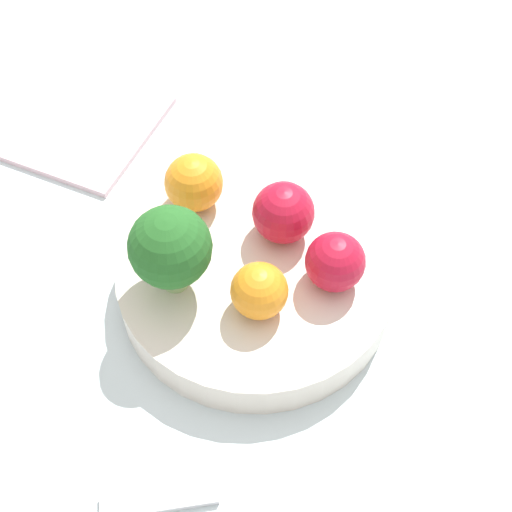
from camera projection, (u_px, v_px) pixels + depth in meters
ground_plane at (256, 302)px, 0.58m from camera, size 6.00×6.00×0.00m
table_surface at (256, 295)px, 0.58m from camera, size 1.20×1.20×0.02m
bowl at (256, 276)px, 0.55m from camera, size 0.21×0.21×0.03m
broccoli at (170, 248)px, 0.49m from camera, size 0.06×0.06×0.07m
apple_red at (335, 262)px, 0.51m from camera, size 0.04×0.04×0.04m
apple_green at (283, 213)px, 0.54m from camera, size 0.05×0.05×0.05m
orange_front at (263, 291)px, 0.50m from camera, size 0.04×0.04×0.04m
orange_back at (194, 183)px, 0.56m from camera, size 0.05×0.05×0.05m
napkin at (73, 122)px, 0.67m from camera, size 0.19×0.19×0.01m
spoon at (159, 500)px, 0.47m from camera, size 0.08×0.02×0.01m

